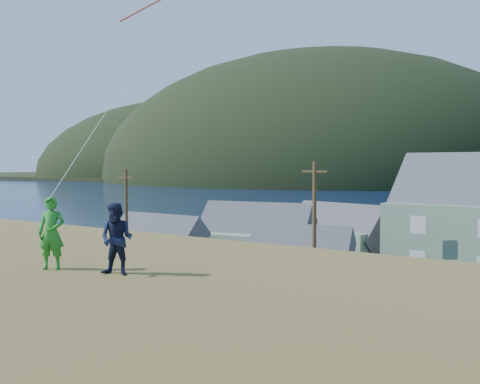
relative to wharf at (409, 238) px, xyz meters
The scene contains 12 objects.
ground 40.45m from the wharf, 81.47° to the right, with size 900.00×900.00×0.00m, color #0A1638.
grass_strip 42.43m from the wharf, 81.87° to the right, with size 110.00×8.00×0.10m, color #4C3D19.
waterfront_lot 23.77m from the wharf, 75.38° to the right, with size 72.00×36.00×0.12m, color #28282B.
wharf is the anchor object (origin of this frame).
shed_teal 35.88m from the wharf, 109.74° to the right, with size 8.62×6.21×6.65m.
shed_palegreen_near 27.14m from the wharf, 104.58° to the right, with size 11.23×8.08×7.52m.
shed_white 31.49m from the wharf, 89.34° to the right, with size 8.54×6.41×6.18m.
shed_palegreen_far 16.84m from the wharf, 99.79° to the right, with size 11.50×8.32×6.96m.
utility_poles 39.01m from the wharf, 83.11° to the right, with size 32.07×0.24×9.80m.
parked_cars 19.38m from the wharf, 98.36° to the right, with size 25.08×13.16×1.54m.
kite_flyer_green 59.97m from the wharf, 82.80° to the right, with size 0.65×0.42×1.77m, color #258828.
kite_flyer_navy 59.83m from the wharf, 81.02° to the right, with size 0.81×0.63×1.66m, color #141A39.
Camera 1 is at (12.27, -27.33, 9.76)m, focal length 40.00 mm.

